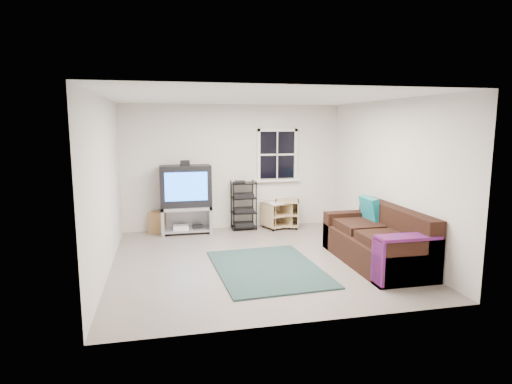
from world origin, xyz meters
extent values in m
plane|color=slate|center=(0.00, 0.00, 0.00)|extent=(4.60, 4.60, 0.00)
plane|color=white|center=(0.00, 0.00, 2.60)|extent=(4.60, 4.60, 0.00)
plane|color=beige|center=(0.00, 2.30, 1.30)|extent=(4.60, 0.00, 4.60)
plane|color=beige|center=(0.00, -2.30, 1.30)|extent=(4.60, 0.00, 4.60)
plane|color=beige|center=(-2.30, 0.00, 1.30)|extent=(0.00, 4.60, 4.60)
plane|color=beige|center=(2.30, 0.00, 1.30)|extent=(0.00, 4.60, 4.60)
cube|color=black|center=(0.95, 2.28, 1.55)|extent=(0.80, 0.01, 1.02)
cube|color=silver|center=(0.95, 2.26, 2.07)|extent=(0.88, 0.06, 0.06)
cube|color=silver|center=(0.95, 2.25, 1.00)|extent=(0.98, 0.14, 0.05)
cube|color=silver|center=(0.54, 2.26, 1.55)|extent=(0.06, 0.06, 1.10)
cube|color=silver|center=(1.36, 2.26, 1.55)|extent=(0.06, 0.06, 1.10)
cube|color=silver|center=(0.95, 2.27, 1.55)|extent=(0.78, 0.04, 0.04)
cube|color=#9B9AA2|center=(-1.02, 2.02, 0.53)|extent=(1.01, 0.51, 0.06)
cube|color=#9B9AA2|center=(-1.49, 2.02, 0.28)|extent=(0.06, 0.51, 0.56)
cube|color=#9B9AA2|center=(-0.54, 2.02, 0.28)|extent=(0.06, 0.51, 0.56)
cube|color=#9B9AA2|center=(-1.02, 2.02, 0.07)|extent=(0.89, 0.46, 0.04)
cube|color=#9B9AA2|center=(-1.02, 2.25, 0.28)|extent=(1.01, 0.04, 0.56)
cube|color=silver|center=(-1.14, 1.98, 0.13)|extent=(0.30, 0.24, 0.08)
cube|color=black|center=(-0.80, 2.02, 0.12)|extent=(0.20, 0.18, 0.06)
cube|color=black|center=(-1.02, 2.02, 0.97)|extent=(1.01, 0.42, 0.83)
cube|color=#1E6BFF|center=(-1.02, 1.80, 0.99)|extent=(0.83, 0.01, 0.56)
cube|color=black|center=(-1.02, 2.02, 1.43)|extent=(0.18, 0.13, 0.10)
cylinder|color=black|center=(-0.06, 1.93, 0.51)|extent=(0.02, 0.02, 1.03)
cylinder|color=black|center=(0.41, 1.93, 0.51)|extent=(0.02, 0.02, 1.03)
cylinder|color=black|center=(-0.06, 2.26, 0.51)|extent=(0.02, 0.02, 1.03)
cylinder|color=black|center=(0.41, 2.26, 0.51)|extent=(0.02, 0.02, 1.03)
cube|color=black|center=(0.18, 2.09, 0.05)|extent=(0.51, 0.37, 0.02)
cube|color=black|center=(0.18, 2.09, 0.10)|extent=(0.40, 0.30, 0.08)
cube|color=black|center=(0.18, 2.09, 0.36)|extent=(0.51, 0.37, 0.02)
cube|color=black|center=(0.18, 2.09, 0.41)|extent=(0.40, 0.30, 0.08)
cube|color=black|center=(0.18, 2.09, 0.67)|extent=(0.51, 0.37, 0.02)
cube|color=black|center=(0.18, 2.09, 0.72)|extent=(0.40, 0.30, 0.08)
cube|color=black|center=(0.18, 2.09, 0.98)|extent=(0.51, 0.37, 0.02)
cube|color=tan|center=(1.11, 2.03, 0.58)|extent=(0.63, 0.63, 0.02)
cube|color=tan|center=(1.11, 2.03, 0.06)|extent=(0.63, 0.63, 0.02)
cube|color=tan|center=(0.89, 2.11, 0.32)|extent=(0.18, 0.48, 0.54)
cube|color=tan|center=(1.34, 1.96, 0.32)|extent=(0.18, 0.48, 0.54)
cube|color=tan|center=(1.19, 2.26, 0.32)|extent=(0.44, 0.16, 0.54)
cube|color=tan|center=(1.11, 2.03, 0.30)|extent=(0.58, 0.59, 0.02)
cylinder|color=black|center=(0.86, 1.90, 0.02)|extent=(0.05, 0.05, 0.05)
cylinder|color=black|center=(1.36, 2.16, 0.02)|extent=(0.05, 0.05, 0.05)
cube|color=tan|center=(0.88, 2.03, 0.54)|extent=(0.63, 0.63, 0.02)
cube|color=tan|center=(0.88, 2.03, 0.06)|extent=(0.63, 0.63, 0.02)
cube|color=tan|center=(0.65, 1.96, 0.30)|extent=(0.17, 0.49, 0.50)
cube|color=tan|center=(1.10, 2.10, 0.30)|extent=(0.17, 0.49, 0.50)
cube|color=tan|center=(0.80, 2.26, 0.30)|extent=(0.44, 0.16, 0.50)
cube|color=tan|center=(0.88, 2.03, 0.28)|extent=(0.58, 0.59, 0.02)
cylinder|color=black|center=(0.75, 1.78, 0.03)|extent=(0.05, 0.05, 0.05)
cylinder|color=black|center=(1.00, 2.28, 0.03)|extent=(0.05, 0.05, 0.05)
cylinder|color=silver|center=(0.86, 1.91, 0.57)|extent=(0.36, 0.36, 0.03)
cube|color=black|center=(1.80, -0.57, 0.22)|extent=(0.95, 2.10, 0.44)
cube|color=black|center=(2.14, -0.57, 0.67)|extent=(0.25, 2.10, 0.45)
cube|color=black|center=(1.80, 0.36, 0.33)|extent=(0.95, 0.25, 0.65)
cube|color=black|center=(1.80, -1.50, 0.33)|extent=(0.95, 0.25, 0.65)
cube|color=black|center=(1.71, -0.99, 0.51)|extent=(0.63, 0.76, 0.14)
cube|color=black|center=(1.71, -0.15, 0.51)|extent=(0.63, 0.76, 0.14)
cube|color=teal|center=(1.99, 0.01, 0.76)|extent=(0.21, 0.50, 0.44)
cube|color=navy|center=(1.78, -1.50, 0.67)|extent=(0.87, 0.32, 0.04)
cube|color=navy|center=(1.34, -1.50, 0.35)|extent=(0.04, 0.32, 0.61)
cube|color=black|center=(0.06, -0.48, 0.01)|extent=(1.65, 2.19, 0.02)
cube|color=#987144|center=(-1.61, 2.15, 0.22)|extent=(0.36, 0.30, 0.44)
camera|label=1|loc=(-1.48, -6.57, 2.20)|focal=30.00mm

